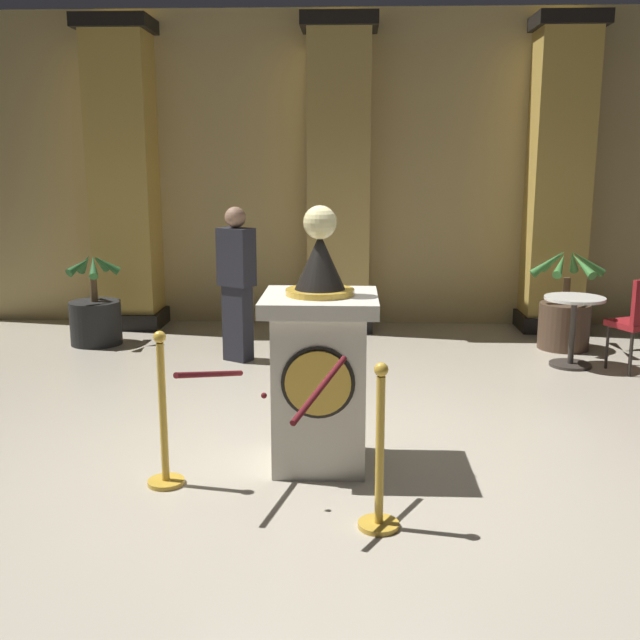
% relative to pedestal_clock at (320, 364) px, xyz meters
% --- Properties ---
extents(ground_plane, '(10.64, 10.64, 0.00)m').
position_rel_pedestal_clock_xyz_m(ground_plane, '(0.05, 0.27, -0.72)').
color(ground_plane, '#B2A893').
extents(back_wall, '(10.64, 0.16, 3.91)m').
position_rel_pedestal_clock_xyz_m(back_wall, '(0.05, 4.79, 1.24)').
color(back_wall, tan).
rests_on(back_wall, ground_plane).
extents(pedestal_clock, '(0.77, 0.77, 1.79)m').
position_rel_pedestal_clock_xyz_m(pedestal_clock, '(0.00, 0.00, 0.00)').
color(pedestal_clock, beige).
rests_on(pedestal_clock, ground_plane).
extents(stanchion_near, '(0.24, 0.24, 1.03)m').
position_rel_pedestal_clock_xyz_m(stanchion_near, '(-0.99, -0.38, -0.36)').
color(stanchion_near, gold).
rests_on(stanchion_near, ground_plane).
extents(stanchion_far, '(0.24, 0.24, 0.98)m').
position_rel_pedestal_clock_xyz_m(stanchion_far, '(0.38, -0.92, -0.38)').
color(stanchion_far, gold).
rests_on(stanchion_far, ground_plane).
extents(velvet_rope, '(0.99, 0.97, 0.22)m').
position_rel_pedestal_clock_xyz_m(velvet_rope, '(-0.31, -0.65, 0.07)').
color(velvet_rope, '#591419').
extents(column_left, '(0.89, 0.89, 3.75)m').
position_rel_pedestal_clock_xyz_m(column_left, '(-2.61, 4.47, 1.14)').
color(column_left, black).
rests_on(column_left, ground_plane).
extents(column_right, '(0.82, 0.82, 3.75)m').
position_rel_pedestal_clock_xyz_m(column_right, '(2.72, 4.47, 1.14)').
color(column_right, black).
rests_on(column_right, ground_plane).
extents(column_centre_rear, '(0.90, 0.90, 3.75)m').
position_rel_pedestal_clock_xyz_m(column_centre_rear, '(0.05, 4.47, 1.14)').
color(column_centre_rear, black).
rests_on(column_centre_rear, ground_plane).
extents(potted_palm_left, '(0.61, 0.61, 1.08)m').
position_rel_pedestal_clock_xyz_m(potted_palm_left, '(-2.73, 3.40, -0.41)').
color(potted_palm_left, black).
rests_on(potted_palm_left, ground_plane).
extents(potted_palm_right, '(0.84, 0.79, 1.16)m').
position_rel_pedestal_clock_xyz_m(potted_palm_right, '(2.61, 3.40, -0.36)').
color(potted_palm_right, '#4C3828').
rests_on(potted_palm_right, ground_plane).
extents(bystander_guest, '(0.42, 0.37, 1.62)m').
position_rel_pedestal_clock_xyz_m(bystander_guest, '(-0.98, 2.74, 0.14)').
color(bystander_guest, '#26262D').
rests_on(bystander_guest, ground_plane).
extents(cafe_table, '(0.61, 0.61, 0.73)m').
position_rel_pedestal_clock_xyz_m(cafe_table, '(2.48, 2.65, -0.25)').
color(cafe_table, '#332D28').
rests_on(cafe_table, ground_plane).
extents(cafe_chair_red, '(0.53, 0.53, 0.96)m').
position_rel_pedestal_clock_xyz_m(cafe_chair_red, '(3.06, 2.43, -0.14)').
color(cafe_chair_red, black).
rests_on(cafe_chair_red, ground_plane).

